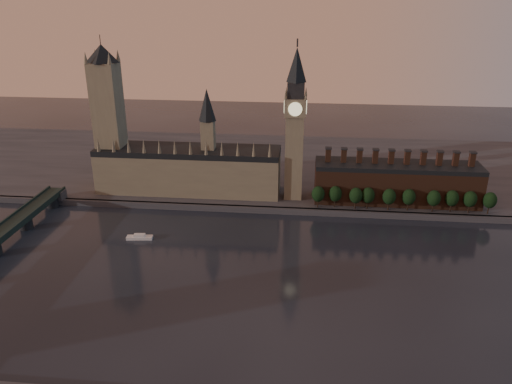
# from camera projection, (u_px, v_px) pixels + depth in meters

# --- Properties ---
(ground) EXTENTS (900.00, 900.00, 0.00)m
(ground) POSITION_uv_depth(u_px,v_px,m) (266.00, 286.00, 251.67)
(ground) COLOR black
(ground) RESTS_ON ground
(north_bank) EXTENTS (900.00, 182.00, 4.00)m
(north_bank) POSITION_uv_depth(u_px,v_px,m) (283.00, 168.00, 415.21)
(north_bank) COLOR #4A494F
(north_bank) RESTS_ON ground
(palace_of_westminster) EXTENTS (130.00, 30.30, 74.00)m
(palace_of_westminster) POSITION_uv_depth(u_px,v_px,m) (189.00, 167.00, 355.68)
(palace_of_westminster) COLOR #7E7559
(palace_of_westminster) RESTS_ON north_bank
(victoria_tower) EXTENTS (24.00, 24.00, 108.00)m
(victoria_tower) POSITION_uv_depth(u_px,v_px,m) (108.00, 114.00, 346.98)
(victoria_tower) COLOR #7E7559
(victoria_tower) RESTS_ON north_bank
(big_ben) EXTENTS (15.00, 15.00, 107.00)m
(big_ben) POSITION_uv_depth(u_px,v_px,m) (295.00, 123.00, 330.99)
(big_ben) COLOR #7E7559
(big_ben) RESTS_ON north_bank
(chimney_block) EXTENTS (110.00, 25.00, 37.00)m
(chimney_block) POSITION_uv_depth(u_px,v_px,m) (396.00, 182.00, 338.99)
(chimney_block) COLOR #4B2C1C
(chimney_block) RESTS_ON north_bank
(embankment_tree_0) EXTENTS (8.60, 8.60, 14.88)m
(embankment_tree_0) POSITION_uv_depth(u_px,v_px,m) (318.00, 194.00, 330.60)
(embankment_tree_0) COLOR black
(embankment_tree_0) RESTS_ON north_bank
(embankment_tree_1) EXTENTS (8.60, 8.60, 14.88)m
(embankment_tree_1) POSITION_uv_depth(u_px,v_px,m) (335.00, 194.00, 330.92)
(embankment_tree_1) COLOR black
(embankment_tree_1) RESTS_ON north_bank
(embankment_tree_2) EXTENTS (8.60, 8.60, 14.88)m
(embankment_tree_2) POSITION_uv_depth(u_px,v_px,m) (356.00, 195.00, 328.24)
(embankment_tree_2) COLOR black
(embankment_tree_2) RESTS_ON north_bank
(embankment_tree_3) EXTENTS (8.60, 8.60, 14.88)m
(embankment_tree_3) POSITION_uv_depth(u_px,v_px,m) (368.00, 195.00, 328.52)
(embankment_tree_3) COLOR black
(embankment_tree_3) RESTS_ON north_bank
(embankment_tree_4) EXTENTS (8.60, 8.60, 14.88)m
(embankment_tree_4) POSITION_uv_depth(u_px,v_px,m) (389.00, 197.00, 326.37)
(embankment_tree_4) COLOR black
(embankment_tree_4) RESTS_ON north_bank
(embankment_tree_5) EXTENTS (8.60, 8.60, 14.88)m
(embankment_tree_5) POSITION_uv_depth(u_px,v_px,m) (409.00, 197.00, 325.83)
(embankment_tree_5) COLOR black
(embankment_tree_5) RESTS_ON north_bank
(embankment_tree_6) EXTENTS (8.60, 8.60, 14.88)m
(embankment_tree_6) POSITION_uv_depth(u_px,v_px,m) (434.00, 198.00, 323.93)
(embankment_tree_6) COLOR black
(embankment_tree_6) RESTS_ON north_bank
(embankment_tree_7) EXTENTS (8.60, 8.60, 14.88)m
(embankment_tree_7) POSITION_uv_depth(u_px,v_px,m) (452.00, 198.00, 323.88)
(embankment_tree_7) COLOR black
(embankment_tree_7) RESTS_ON north_bank
(embankment_tree_8) EXTENTS (8.60, 8.60, 14.88)m
(embankment_tree_8) POSITION_uv_depth(u_px,v_px,m) (470.00, 199.00, 322.50)
(embankment_tree_8) COLOR black
(embankment_tree_8) RESTS_ON north_bank
(embankment_tree_9) EXTENTS (8.60, 8.60, 14.88)m
(embankment_tree_9) POSITION_uv_depth(u_px,v_px,m) (490.00, 200.00, 320.73)
(embankment_tree_9) COLOR black
(embankment_tree_9) RESTS_ON north_bank
(river_boat) EXTENTS (15.87, 5.98, 3.10)m
(river_boat) POSITION_uv_depth(u_px,v_px,m) (140.00, 237.00, 299.49)
(river_boat) COLOR silver
(river_boat) RESTS_ON ground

